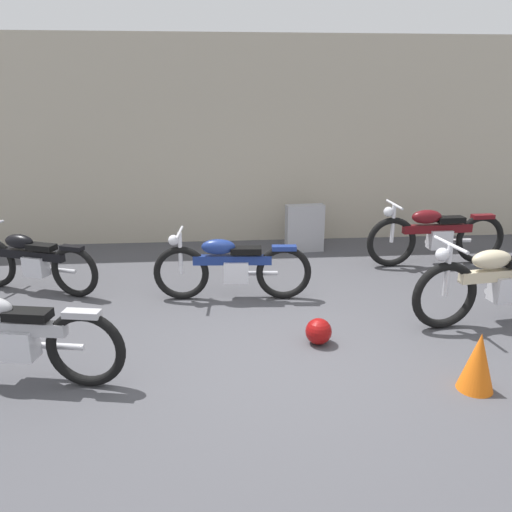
{
  "coord_description": "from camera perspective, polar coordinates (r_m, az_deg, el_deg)",
  "views": [
    {
      "loc": [
        -0.73,
        -4.66,
        2.55
      ],
      "look_at": [
        -0.21,
        1.57,
        0.55
      ],
      "focal_mm": 36.11,
      "sensor_mm": 36.0,
      "label": 1
    }
  ],
  "objects": [
    {
      "name": "helmet",
      "position": [
        5.52,
        6.94,
        -8.29
      ],
      "size": [
        0.28,
        0.28,
        0.28
      ],
      "primitive_type": "sphere",
      "color": "maroon",
      "rests_on": "ground_plane"
    },
    {
      "name": "building_wall",
      "position": [
        9.09,
        -0.14,
        12.56
      ],
      "size": [
        18.0,
        0.3,
        3.46
      ],
      "primitive_type": "cube",
      "color": "#B2A893",
      "rests_on": "ground_plane"
    },
    {
      "name": "motorcycle_silver",
      "position": [
        5.17,
        -25.57,
        -8.07
      ],
      "size": [
        2.07,
        0.65,
        0.94
      ],
      "rotation": [
        0.0,
        0.0,
        2.96
      ],
      "color": "black",
      "rests_on": "ground_plane"
    },
    {
      "name": "ground_plane",
      "position": [
        5.36,
        3.69,
        -10.69
      ],
      "size": [
        40.0,
        40.0,
        0.0
      ],
      "primitive_type": "plane",
      "color": "#47474C"
    },
    {
      "name": "motorcycle_cream",
      "position": [
        6.47,
        25.55,
        -2.72
      ],
      "size": [
        2.23,
        0.65,
        1.0
      ],
      "rotation": [
        0.0,
        0.0,
        3.27
      ],
      "color": "black",
      "rests_on": "ground_plane"
    },
    {
      "name": "traffic_cone",
      "position": [
        5.04,
        23.38,
        -10.69
      ],
      "size": [
        0.32,
        0.32,
        0.55
      ],
      "primitive_type": "cone",
      "color": "orange",
      "rests_on": "ground_plane"
    },
    {
      "name": "stone_marker",
      "position": [
        8.57,
        5.4,
        3.09
      ],
      "size": [
        0.64,
        0.27,
        0.79
      ],
      "primitive_type": "cube",
      "rotation": [
        0.0,
        0.0,
        0.11
      ],
      "color": "#9E9EA3",
      "rests_on": "ground_plane"
    },
    {
      "name": "motorcycle_blue",
      "position": [
        6.53,
        -2.77,
        -1.2
      ],
      "size": [
        2.01,
        0.56,
        0.9
      ],
      "rotation": [
        0.0,
        0.0,
        3.07
      ],
      "color": "black",
      "rests_on": "ground_plane"
    },
    {
      "name": "motorcycle_black",
      "position": [
        7.39,
        -23.61,
        -0.53
      ],
      "size": [
        1.85,
        0.89,
        0.88
      ],
      "rotation": [
        0.0,
        0.0,
        2.77
      ],
      "color": "black",
      "rests_on": "ground_plane"
    },
    {
      "name": "motorcycle_maroon",
      "position": [
        8.29,
        19.26,
        2.22
      ],
      "size": [
        2.18,
        0.61,
        0.98
      ],
      "rotation": [
        0.0,
        0.0,
        3.18
      ],
      "color": "black",
      "rests_on": "ground_plane"
    }
  ]
}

